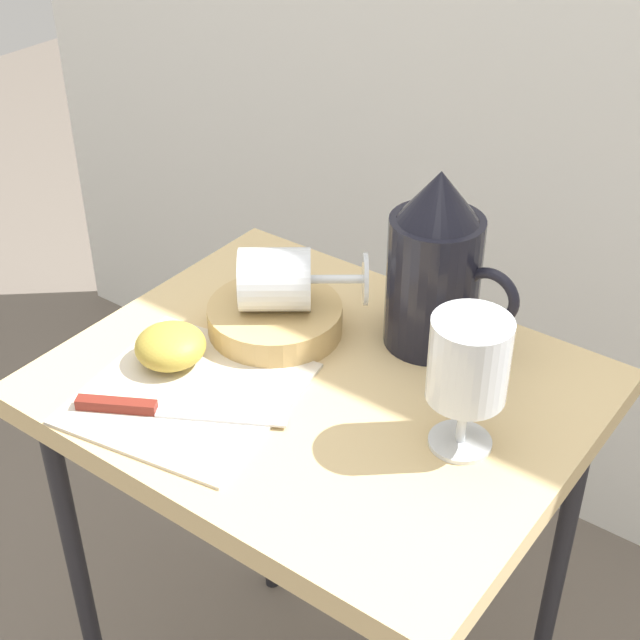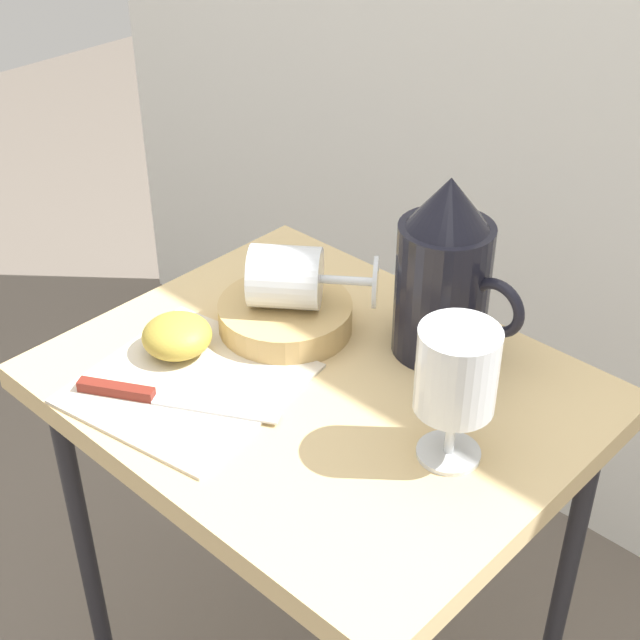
{
  "view_description": "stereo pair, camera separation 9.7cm",
  "coord_description": "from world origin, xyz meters",
  "px_view_note": "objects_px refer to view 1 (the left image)",
  "views": [
    {
      "loc": [
        0.48,
        -0.65,
        1.3
      ],
      "look_at": [
        0.0,
        0.0,
        0.76
      ],
      "focal_mm": 52.14,
      "sensor_mm": 36.0,
      "label": 1
    },
    {
      "loc": [
        0.55,
        -0.59,
        1.3
      ],
      "look_at": [
        0.0,
        0.0,
        0.76
      ],
      "focal_mm": 52.14,
      "sensor_mm": 36.0,
      "label": 2
    }
  ],
  "objects_px": {
    "wine_glass_upright": "(469,366)",
    "apple_half_left": "(170,346)",
    "pitcher": "(434,277)",
    "knife": "(149,409)",
    "table": "(320,429)",
    "basket_tray": "(275,319)",
    "wine_glass_tipped_near": "(279,279)"
  },
  "relations": [
    {
      "from": "pitcher",
      "to": "wine_glass_tipped_near",
      "type": "bearing_deg",
      "value": -149.83
    },
    {
      "from": "table",
      "to": "wine_glass_upright",
      "type": "height_order",
      "value": "wine_glass_upright"
    },
    {
      "from": "pitcher",
      "to": "knife",
      "type": "relative_size",
      "value": 1.06
    },
    {
      "from": "pitcher",
      "to": "wine_glass_upright",
      "type": "xyz_separation_m",
      "value": [
        0.12,
        -0.14,
        0.01
      ]
    },
    {
      "from": "knife",
      "to": "wine_glass_tipped_near",
      "type": "bearing_deg",
      "value": 85.9
    },
    {
      "from": "wine_glass_upright",
      "to": "apple_half_left",
      "type": "xyz_separation_m",
      "value": [
        -0.32,
        -0.08,
        -0.07
      ]
    },
    {
      "from": "basket_tray",
      "to": "apple_half_left",
      "type": "relative_size",
      "value": 2.0
    },
    {
      "from": "apple_half_left",
      "to": "knife",
      "type": "xyz_separation_m",
      "value": [
        0.04,
        -0.08,
        -0.02
      ]
    },
    {
      "from": "wine_glass_upright",
      "to": "wine_glass_tipped_near",
      "type": "distance_m",
      "value": 0.27
    },
    {
      "from": "pitcher",
      "to": "knife",
      "type": "bearing_deg",
      "value": -119.78
    },
    {
      "from": "basket_tray",
      "to": "pitcher",
      "type": "xyz_separation_m",
      "value": [
        0.16,
        0.09,
        0.07
      ]
    },
    {
      "from": "table",
      "to": "wine_glass_upright",
      "type": "relative_size",
      "value": 4.59
    },
    {
      "from": "apple_half_left",
      "to": "pitcher",
      "type": "bearing_deg",
      "value": 45.47
    },
    {
      "from": "wine_glass_upright",
      "to": "basket_tray",
      "type": "bearing_deg",
      "value": 170.67
    },
    {
      "from": "apple_half_left",
      "to": "knife",
      "type": "height_order",
      "value": "apple_half_left"
    },
    {
      "from": "wine_glass_upright",
      "to": "wine_glass_tipped_near",
      "type": "xyz_separation_m",
      "value": [
        -0.27,
        0.05,
        -0.02
      ]
    },
    {
      "from": "pitcher",
      "to": "table",
      "type": "bearing_deg",
      "value": -112.68
    },
    {
      "from": "basket_tray",
      "to": "apple_half_left",
      "type": "bearing_deg",
      "value": -113.34
    },
    {
      "from": "table",
      "to": "basket_tray",
      "type": "height_order",
      "value": "basket_tray"
    },
    {
      "from": "wine_glass_upright",
      "to": "knife",
      "type": "xyz_separation_m",
      "value": [
        -0.28,
        -0.15,
        -0.09
      ]
    },
    {
      "from": "wine_glass_upright",
      "to": "apple_half_left",
      "type": "height_order",
      "value": "wine_glass_upright"
    },
    {
      "from": "wine_glass_upright",
      "to": "wine_glass_tipped_near",
      "type": "height_order",
      "value": "wine_glass_upright"
    },
    {
      "from": "basket_tray",
      "to": "wine_glass_tipped_near",
      "type": "height_order",
      "value": "wine_glass_tipped_near"
    },
    {
      "from": "wine_glass_upright",
      "to": "apple_half_left",
      "type": "bearing_deg",
      "value": -166.95
    },
    {
      "from": "basket_tray",
      "to": "knife",
      "type": "height_order",
      "value": "basket_tray"
    },
    {
      "from": "apple_half_left",
      "to": "knife",
      "type": "distance_m",
      "value": 0.09
    },
    {
      "from": "basket_tray",
      "to": "knife",
      "type": "xyz_separation_m",
      "value": [
        -0.01,
        -0.2,
        -0.01
      ]
    },
    {
      "from": "wine_glass_tipped_near",
      "to": "apple_half_left",
      "type": "bearing_deg",
      "value": -114.75
    },
    {
      "from": "basket_tray",
      "to": "apple_half_left",
      "type": "xyz_separation_m",
      "value": [
        -0.05,
        -0.12,
        0.01
      ]
    },
    {
      "from": "table",
      "to": "pitcher",
      "type": "distance_m",
      "value": 0.22
    },
    {
      "from": "table",
      "to": "apple_half_left",
      "type": "xyz_separation_m",
      "value": [
        -0.15,
        -0.07,
        0.1
      ]
    },
    {
      "from": "basket_tray",
      "to": "knife",
      "type": "bearing_deg",
      "value": -92.68
    }
  ]
}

